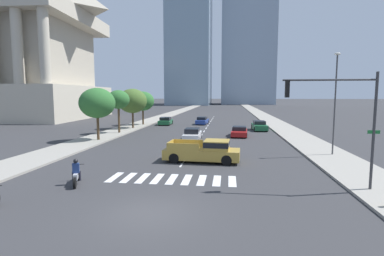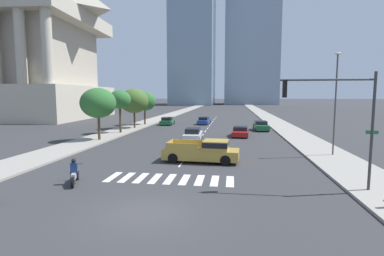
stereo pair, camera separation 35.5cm
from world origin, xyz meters
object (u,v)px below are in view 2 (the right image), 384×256
object	(u,v)px
motorcycle_lead	(74,174)
street_tree_third	(134,101)
street_tree_nearest	(98,103)
traffic_signal_near	(338,109)
sedan_red_1	(240,132)
sedan_blue_3	(204,121)
pickup_truck	(205,151)
sedan_white_0	(193,135)
sedan_green_4	(261,126)
sedan_green_2	(167,121)
street_lamp_east	(336,97)
street_tree_fourth	(145,101)
street_tree_second	(120,100)

from	to	relation	value
motorcycle_lead	street_tree_third	bearing A→B (deg)	-9.22
street_tree_nearest	traffic_signal_near	bearing A→B (deg)	-36.72
sedan_red_1	sedan_blue_3	bearing A→B (deg)	-154.74
pickup_truck	sedan_red_1	xyz separation A→B (m)	(3.05, 14.67, -0.26)
sedan_white_0	sedan_green_4	xyz separation A→B (m)	(8.42, 10.55, 0.00)
motorcycle_lead	sedan_green_2	xyz separation A→B (m)	(-2.09, 34.15, 0.02)
motorcycle_lead	sedan_green_2	distance (m)	34.21
sedan_green_2	pickup_truck	bearing A→B (deg)	-163.46
sedan_green_2	street_lamp_east	bearing A→B (deg)	-142.90
traffic_signal_near	sedan_green_4	bearing A→B (deg)	-87.37
sedan_green_2	sedan_blue_3	xyz separation A→B (m)	(6.13, 1.75, -0.01)
sedan_green_2	sedan_green_4	xyz separation A→B (m)	(15.05, -6.32, 0.02)
sedan_white_0	sedan_green_4	distance (m)	13.50
street_lamp_east	street_tree_third	size ratio (longest dim) A/B	1.42
pickup_truck	sedan_green_4	size ratio (longest dim) A/B	1.29
motorcycle_lead	street_tree_fourth	xyz separation A→B (m)	(-5.65, 32.83, 3.45)
pickup_truck	street_tree_nearest	bearing A→B (deg)	148.26
sedan_blue_3	sedan_green_4	xyz separation A→B (m)	(8.92, -8.07, 0.03)
sedan_green_2	street_tree_nearest	distance (m)	19.41
sedan_blue_3	street_tree_second	size ratio (longest dim) A/B	0.85
sedan_white_0	sedan_green_2	distance (m)	18.12
traffic_signal_near	street_tree_fourth	bearing A→B (deg)	-58.36
street_tree_second	sedan_green_4	bearing A→B (deg)	18.09
street_tree_nearest	street_tree_fourth	distance (m)	17.42
pickup_truck	street_tree_second	xyz separation A→B (m)	(-12.48, 15.16, 3.62)
sedan_blue_3	street_lamp_east	bearing A→B (deg)	-148.83
sedan_blue_3	street_tree_nearest	world-z (taller)	street_tree_nearest
sedan_red_1	sedan_green_2	bearing A→B (deg)	-133.62
street_tree_nearest	street_tree_third	size ratio (longest dim) A/B	0.97
traffic_signal_near	street_tree_third	size ratio (longest dim) A/B	1.04
sedan_green_2	street_tree_third	size ratio (longest dim) A/B	0.75
street_lamp_east	street_tree_fourth	bearing A→B (deg)	134.91
sedan_green_4	motorcycle_lead	bearing A→B (deg)	-27.84
traffic_signal_near	street_tree_fourth	size ratio (longest dim) A/B	1.10
street_tree_fourth	street_tree_third	bearing A→B (deg)	-90.00
sedan_white_0	sedan_red_1	size ratio (longest dim) A/B	1.07
sedan_red_1	street_tree_third	world-z (taller)	street_tree_third
street_tree_nearest	street_tree_third	distance (m)	12.05
sedan_white_0	street_tree_second	xyz separation A→B (m)	(-10.19, 4.47, 3.81)
sedan_green_4	street_tree_nearest	bearing A→B (deg)	-59.15
sedan_red_1	street_tree_third	size ratio (longest dim) A/B	0.77
traffic_signal_near	street_tree_second	size ratio (longest dim) A/B	1.10
pickup_truck	motorcycle_lead	bearing A→B (deg)	-132.49
street_tree_second	street_tree_fourth	distance (m)	11.08
sedan_green_2	traffic_signal_near	xyz separation A→B (m)	(16.30, -33.55, 3.71)
pickup_truck	street_tree_fourth	bearing A→B (deg)	118.94
sedan_green_4	traffic_signal_near	xyz separation A→B (m)	(1.25, -27.23, 3.69)
sedan_red_1	street_tree_fourth	distance (m)	19.67
motorcycle_lead	sedan_blue_3	xyz separation A→B (m)	(4.03, 35.90, 0.01)
street_tree_third	sedan_blue_3	bearing A→B (deg)	41.07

